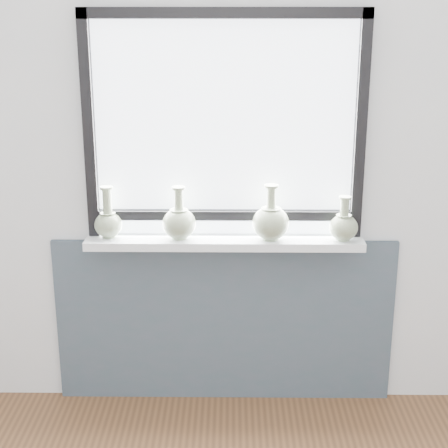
{
  "coord_description": "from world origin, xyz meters",
  "views": [
    {
      "loc": [
        0.03,
        -1.38,
        1.95
      ],
      "look_at": [
        0.0,
        1.55,
        1.02
      ],
      "focal_mm": 55.0,
      "sensor_mm": 36.0,
      "label": 1
    }
  ],
  "objects_px": {
    "vase_c": "(271,221)",
    "vase_a": "(108,222)",
    "vase_d": "(344,225)",
    "windowsill": "(224,242)",
    "vase_b": "(179,222)"
  },
  "relations": [
    {
      "from": "vase_c",
      "to": "vase_a",
      "type": "bearing_deg",
      "value": 178.22
    },
    {
      "from": "vase_a",
      "to": "vase_c",
      "type": "xyz_separation_m",
      "value": [
        0.77,
        -0.02,
        0.01
      ]
    },
    {
      "from": "vase_a",
      "to": "vase_d",
      "type": "bearing_deg",
      "value": -1.63
    },
    {
      "from": "windowsill",
      "to": "vase_a",
      "type": "bearing_deg",
      "value": 179.24
    },
    {
      "from": "vase_c",
      "to": "vase_d",
      "type": "distance_m",
      "value": 0.34
    },
    {
      "from": "vase_c",
      "to": "vase_d",
      "type": "bearing_deg",
      "value": -1.3
    },
    {
      "from": "windowsill",
      "to": "vase_b",
      "type": "bearing_deg",
      "value": -177.89
    },
    {
      "from": "vase_a",
      "to": "vase_c",
      "type": "distance_m",
      "value": 0.77
    },
    {
      "from": "vase_a",
      "to": "vase_d",
      "type": "relative_size",
      "value": 1.17
    },
    {
      "from": "vase_b",
      "to": "vase_c",
      "type": "relative_size",
      "value": 0.95
    },
    {
      "from": "vase_c",
      "to": "vase_b",
      "type": "bearing_deg",
      "value": 178.85
    },
    {
      "from": "windowsill",
      "to": "vase_c",
      "type": "height_order",
      "value": "vase_c"
    },
    {
      "from": "vase_a",
      "to": "vase_c",
      "type": "height_order",
      "value": "vase_c"
    },
    {
      "from": "windowsill",
      "to": "vase_c",
      "type": "xyz_separation_m",
      "value": [
        0.22,
        -0.02,
        0.11
      ]
    },
    {
      "from": "vase_b",
      "to": "vase_c",
      "type": "distance_m",
      "value": 0.43
    }
  ]
}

